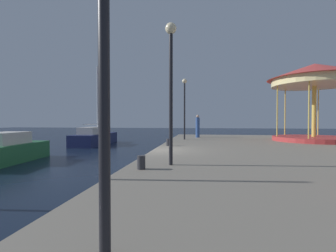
% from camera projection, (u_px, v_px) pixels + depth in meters
% --- Properties ---
extents(ground_plane, '(120.00, 120.00, 0.00)m').
position_uv_depth(ground_plane, '(153.00, 166.00, 11.71)').
color(ground_plane, black).
extents(quay_dock, '(14.63, 26.06, 0.80)m').
position_uv_depth(quay_dock, '(313.00, 161.00, 10.67)').
color(quay_dock, gray).
rests_on(quay_dock, ground).
extents(motorboat_green, '(2.59, 5.36, 1.61)m').
position_uv_depth(motorboat_green, '(3.00, 151.00, 12.48)').
color(motorboat_green, '#236638').
rests_on(motorboat_green, ground).
extents(sailboat_navy, '(2.21, 6.40, 7.46)m').
position_uv_depth(sailboat_navy, '(95.00, 137.00, 22.06)').
color(sailboat_navy, '#19214C').
rests_on(sailboat_navy, ground).
extents(carousel, '(6.19, 6.19, 5.40)m').
position_uv_depth(carousel, '(314.00, 83.00, 16.51)').
color(carousel, '#B23333').
rests_on(carousel, quay_dock).
extents(lamp_post_mid_promenade, '(0.36, 0.36, 4.54)m').
position_uv_depth(lamp_post_mid_promenade, '(171.00, 69.00, 7.56)').
color(lamp_post_mid_promenade, black).
rests_on(lamp_post_mid_promenade, quay_dock).
extents(lamp_post_far_end, '(0.36, 0.36, 4.60)m').
position_uv_depth(lamp_post_far_end, '(185.00, 98.00, 17.92)').
color(lamp_post_far_end, black).
rests_on(lamp_post_far_end, quay_dock).
extents(bollard_north, '(0.24, 0.24, 0.40)m').
position_uv_depth(bollard_north, '(141.00, 162.00, 6.95)').
color(bollard_north, '#2D2D33').
rests_on(bollard_north, quay_dock).
extents(bollard_center, '(0.24, 0.24, 0.40)m').
position_uv_depth(bollard_center, '(168.00, 142.00, 13.43)').
color(bollard_center, '#2D2D33').
rests_on(bollard_center, quay_dock).
extents(person_by_the_water, '(0.34, 0.34, 1.92)m').
position_uv_depth(person_by_the_water, '(198.00, 127.00, 20.14)').
color(person_by_the_water, '#2D4C8C').
rests_on(person_by_the_water, quay_dock).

